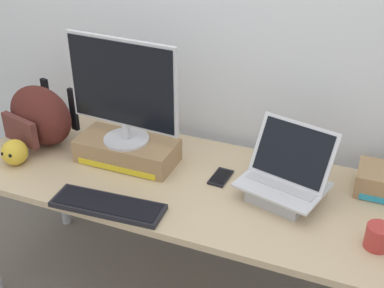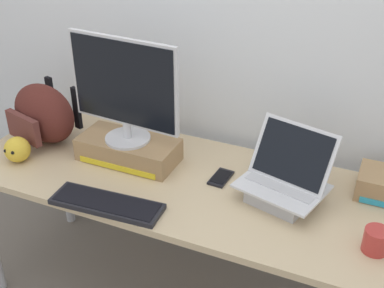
% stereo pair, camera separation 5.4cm
% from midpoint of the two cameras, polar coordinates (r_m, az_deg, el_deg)
% --- Properties ---
extents(back_wall, '(7.00, 0.10, 2.60)m').
position_cam_midpoint_polar(back_wall, '(2.26, 5.56, 14.16)').
color(back_wall, silver).
rests_on(back_wall, ground).
extents(desk, '(1.98, 0.71, 0.72)m').
position_cam_midpoint_polar(desk, '(2.15, 0.73, -5.69)').
color(desk, tan).
rests_on(desk, ground).
extents(toner_box_yellow, '(0.44, 0.22, 0.10)m').
position_cam_midpoint_polar(toner_box_yellow, '(2.25, -6.53, -0.62)').
color(toner_box_yellow, '#9E7A51').
rests_on(toner_box_yellow, desk).
extents(desktop_monitor, '(0.51, 0.20, 0.46)m').
position_cam_midpoint_polar(desktop_monitor, '(2.11, -7.00, 6.17)').
color(desktop_monitor, silver).
rests_on(desktop_monitor, toner_box_yellow).
extents(open_laptop, '(0.37, 0.32, 0.29)m').
position_cam_midpoint_polar(open_laptop, '(2.01, 11.07, -4.76)').
color(open_laptop, '#ADADB2').
rests_on(open_laptop, desk).
extents(external_keyboard, '(0.46, 0.17, 0.02)m').
position_cam_midpoint_polar(external_keyboard, '(1.99, -8.89, -6.73)').
color(external_keyboard, black).
rests_on(external_keyboard, desk).
extents(messenger_backpack, '(0.40, 0.31, 0.28)m').
position_cam_midpoint_polar(messenger_backpack, '(2.44, -15.90, 3.33)').
color(messenger_backpack, '#4C1E19').
rests_on(messenger_backpack, desk).
extents(coffee_mug, '(0.13, 0.09, 0.09)m').
position_cam_midpoint_polar(coffee_mug, '(1.87, 21.08, -10.23)').
color(coffee_mug, '#B2332D').
rests_on(coffee_mug, desk).
extents(cell_phone, '(0.08, 0.14, 0.01)m').
position_cam_midpoint_polar(cell_phone, '(2.13, 4.03, -3.84)').
color(cell_phone, black).
rests_on(cell_phone, desk).
extents(plush_toy, '(0.12, 0.12, 0.12)m').
position_cam_midpoint_polar(plush_toy, '(2.34, -18.62, -0.60)').
color(plush_toy, gold).
rests_on(plush_toy, desk).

